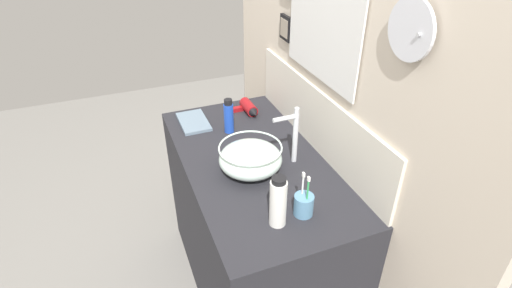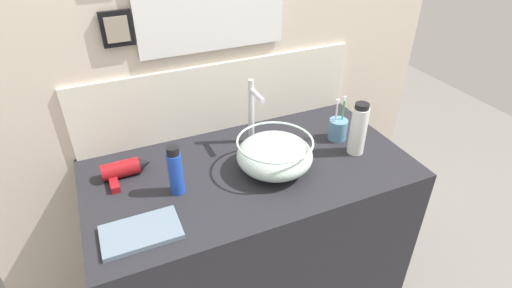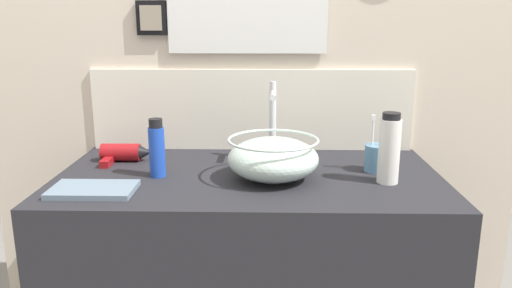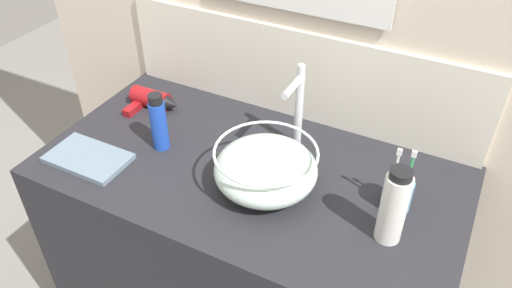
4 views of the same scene
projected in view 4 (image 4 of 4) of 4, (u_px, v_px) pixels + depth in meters
vanity_counter at (250, 268)px, 1.72m from camera, size 1.22×0.64×0.90m
back_panel at (304, 1)px, 1.46m from camera, size 2.03×0.09×2.56m
glass_bowl_sink at (266, 169)px, 1.34m from camera, size 0.28×0.28×0.13m
faucet at (298, 103)px, 1.43m from camera, size 0.02×0.12×0.28m
hair_drier at (153, 100)px, 1.68m from camera, size 0.18×0.13×0.06m
toothbrush_cup at (397, 193)px, 1.29m from camera, size 0.08×0.08×0.19m
lotion_bottle at (159, 123)px, 1.47m from camera, size 0.05×0.05×0.19m
spray_bottle at (394, 206)px, 1.17m from camera, size 0.06×0.06×0.22m
hand_towel at (88, 158)px, 1.47m from camera, size 0.24×0.14×0.02m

